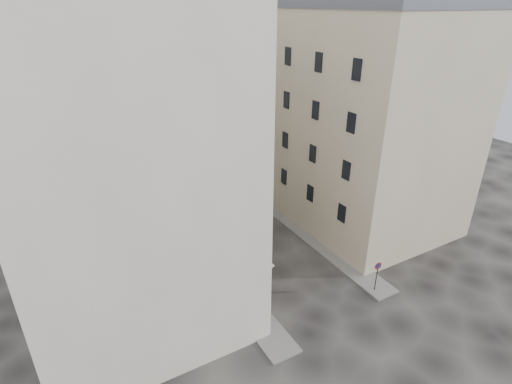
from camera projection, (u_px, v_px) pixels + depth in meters
ground at (287, 270)px, 30.28m from camera, size 90.00×90.00×0.00m
sidewalk_left at (211, 260)px, 31.41m from camera, size 2.00×22.00×0.12m
sidewalk_right at (311, 236)px, 34.61m from camera, size 2.00×18.00×0.12m
building_left at (116, 154)px, 23.54m from camera, size 12.20×16.20×20.60m
building_right at (372, 121)px, 33.67m from camera, size 12.20×14.20×18.60m
building_back at (179, 101)px, 40.76m from camera, size 18.20×10.20×18.60m
cafe_storefront at (229, 260)px, 28.35m from camera, size 1.74×7.30×3.50m
stone_steps at (218, 201)px, 39.99m from camera, size 9.00×3.15×0.80m
bollard_near at (256, 286)px, 27.83m from camera, size 0.12×0.12×0.98m
bollard_mid at (234, 260)px, 30.58m from camera, size 0.12×0.12×0.98m
bollard_far at (215, 239)px, 33.33m from camera, size 0.12×0.12×0.98m
no_parking_sign at (377, 271)px, 27.41m from camera, size 0.55×0.11×2.42m
bistro_table_a at (256, 290)px, 27.52m from camera, size 1.30×0.61×0.91m
bistro_table_b at (260, 277)px, 28.95m from camera, size 1.14×0.53×0.80m
bistro_table_c at (234, 264)px, 30.38m from camera, size 1.13×0.53×0.79m
bistro_table_d at (233, 258)px, 30.93m from camera, size 1.38×0.65×0.97m
bistro_table_e at (225, 249)px, 32.20m from camera, size 1.20×0.56×0.84m
pedestrian at (249, 274)px, 28.62m from camera, size 0.60×0.42×1.58m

